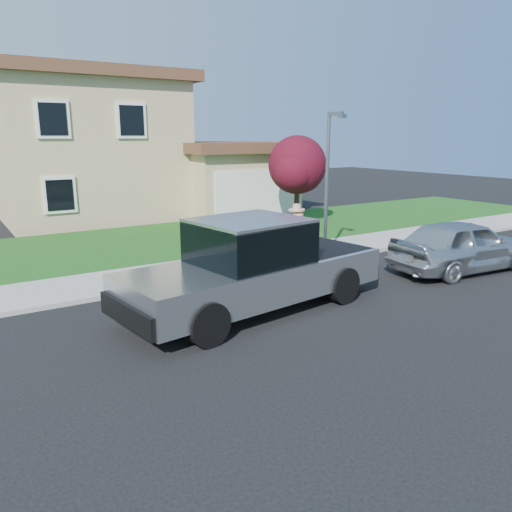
{
  "coord_description": "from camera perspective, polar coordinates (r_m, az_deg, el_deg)",
  "views": [
    {
      "loc": [
        -6.48,
        -9.1,
        3.95
      ],
      "look_at": [
        -0.32,
        0.49,
        1.2
      ],
      "focal_mm": 35.0,
      "sensor_mm": 36.0,
      "label": 1
    }
  ],
  "objects": [
    {
      "name": "sedan",
      "position": [
        16.01,
        22.58,
        1.14
      ],
      "size": [
        4.84,
        2.37,
        1.59
      ],
      "primitive_type": "imported",
      "rotation": [
        0.0,
        0.0,
        1.46
      ],
      "color": "#B6BABE",
      "rests_on": "ground"
    },
    {
      "name": "lawn",
      "position": [
        19.51,
        -9.51,
        1.84
      ],
      "size": [
        40.0,
        7.0,
        0.1
      ],
      "primitive_type": "cube",
      "color": "#184914",
      "rests_on": "ground"
    },
    {
      "name": "trash_bin",
      "position": [
        15.67,
        4.46,
        1.57
      ],
      "size": [
        0.93,
        0.98,
        1.1
      ],
      "rotation": [
        0.0,
        0.0,
        -0.43
      ],
      "color": "#0F381D",
      "rests_on": "sidewalk"
    },
    {
      "name": "ground",
      "position": [
        11.84,
        2.59,
        -5.93
      ],
      "size": [
        80.0,
        80.0,
        0.0
      ],
      "primitive_type": "plane",
      "color": "black",
      "rests_on": "ground"
    },
    {
      "name": "house",
      "position": [
        26.65,
        -16.04,
        11.36
      ],
      "size": [
        14.0,
        11.3,
        6.85
      ],
      "color": "tan",
      "rests_on": "ground"
    },
    {
      "name": "sidewalk",
      "position": [
        15.57,
        -2.91,
        -0.87
      ],
      "size": [
        40.0,
        2.0,
        0.15
      ],
      "primitive_type": "cube",
      "color": "gray",
      "rests_on": "ground"
    },
    {
      "name": "street_lamp",
      "position": [
        15.67,
        8.27,
        8.67
      ],
      "size": [
        0.31,
        0.61,
        4.65
      ],
      "rotation": [
        0.0,
        0.0,
        0.26
      ],
      "color": "slate",
      "rests_on": "ground"
    },
    {
      "name": "pickup_truck",
      "position": [
        11.45,
        -0.21,
        -1.35
      ],
      "size": [
        6.78,
        3.04,
        2.15
      ],
      "rotation": [
        0.0,
        0.0,
        0.13
      ],
      "color": "black",
      "rests_on": "ground"
    },
    {
      "name": "ornamental_tree",
      "position": [
        22.4,
        4.8,
        10.03
      ],
      "size": [
        2.84,
        2.56,
        3.89
      ],
      "color": "black",
      "rests_on": "lawn"
    },
    {
      "name": "woman",
      "position": [
        14.99,
        4.61,
        1.95
      ],
      "size": [
        0.76,
        0.62,
        1.99
      ],
      "rotation": [
        0.0,
        0.0,
        3.46
      ],
      "color": "tan",
      "rests_on": "ground"
    },
    {
      "name": "curb",
      "position": [
        14.66,
        -0.76,
        -1.83
      ],
      "size": [
        40.0,
        0.2,
        0.12
      ],
      "primitive_type": "cube",
      "color": "gray",
      "rests_on": "ground"
    }
  ]
}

